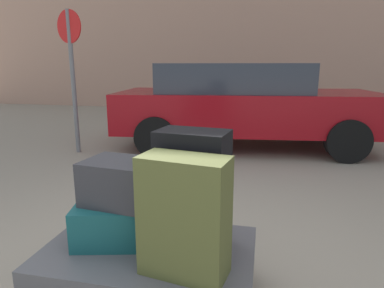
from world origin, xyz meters
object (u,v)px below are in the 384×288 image
(suitcase_olive_center, at_px, (184,217))
(bollard_kerb_near, at_px, (333,112))
(suitcase_teal_stacked_top, at_px, (123,221))
(luggage_cart, at_px, (149,258))
(suitcase_black_front_left, at_px, (193,190))
(no_parking_sign, at_px, (72,66))
(parked_car, at_px, (243,103))
(duffel_bag_charcoal_topmost_pile, at_px, (121,182))

(suitcase_olive_center, bearing_deg, bollard_kerb_near, 84.25)
(suitcase_olive_center, bearing_deg, suitcase_teal_stacked_top, 160.09)
(luggage_cart, distance_m, suitcase_teal_stacked_top, 0.27)
(luggage_cart, height_order, bollard_kerb_near, bollard_kerb_near)
(suitcase_teal_stacked_top, xyz_separation_m, suitcase_black_front_left, (0.43, 0.02, 0.23))
(suitcase_olive_center, relative_size, no_parking_sign, 0.28)
(suitcase_teal_stacked_top, bearing_deg, suitcase_olive_center, -43.17)
(suitcase_black_front_left, relative_size, bollard_kerb_near, 1.20)
(bollard_kerb_near, bearing_deg, parked_car, -124.38)
(luggage_cart, height_order, suitcase_olive_center, suitcase_olive_center)
(suitcase_teal_stacked_top, xyz_separation_m, suitcase_olive_center, (0.45, -0.26, 0.19))
(duffel_bag_charcoal_topmost_pile, relative_size, bollard_kerb_near, 0.71)
(duffel_bag_charcoal_topmost_pile, distance_m, bollard_kerb_near, 7.44)
(luggage_cart, distance_m, no_parking_sign, 4.08)
(bollard_kerb_near, bearing_deg, suitcase_teal_stacked_top, -109.46)
(duffel_bag_charcoal_topmost_pile, bearing_deg, luggage_cart, -11.55)
(suitcase_black_front_left, height_order, duffel_bag_charcoal_topmost_pile, suitcase_black_front_left)
(suitcase_teal_stacked_top, relative_size, suitcase_black_front_left, 0.79)
(luggage_cart, height_order, suitcase_teal_stacked_top, suitcase_teal_stacked_top)
(suitcase_black_front_left, relative_size, no_parking_sign, 0.31)
(duffel_bag_charcoal_topmost_pile, bearing_deg, suitcase_teal_stacked_top, 0.00)
(suitcase_teal_stacked_top, xyz_separation_m, no_parking_sign, (-2.15, 3.09, 0.92))
(parked_car, xyz_separation_m, bollard_kerb_near, (2.02, 2.96, -0.47))
(luggage_cart, relative_size, duffel_bag_charcoal_topmost_pile, 2.96)
(suitcase_olive_center, xyz_separation_m, bollard_kerb_near, (2.03, 7.27, -0.36))
(luggage_cart, height_order, parked_car, parked_car)
(parked_car, distance_m, bollard_kerb_near, 3.61)
(suitcase_olive_center, bearing_deg, no_parking_sign, 137.65)
(suitcase_teal_stacked_top, height_order, suitcase_olive_center, suitcase_olive_center)
(no_parking_sign, bearing_deg, suitcase_black_front_left, -49.92)
(luggage_cart, height_order, no_parking_sign, no_parking_sign)
(duffel_bag_charcoal_topmost_pile, height_order, parked_car, parked_car)
(bollard_kerb_near, bearing_deg, suitcase_olive_center, -105.58)
(luggage_cart, height_order, duffel_bag_charcoal_topmost_pile, duffel_bag_charcoal_topmost_pile)
(suitcase_olive_center, xyz_separation_m, no_parking_sign, (-2.60, 3.35, 0.73))
(duffel_bag_charcoal_topmost_pile, xyz_separation_m, bollard_kerb_near, (2.48, 7.01, -0.42))
(luggage_cart, xyz_separation_m, bollard_kerb_near, (2.29, 7.07, 0.02))
(suitcase_olive_center, distance_m, parked_car, 4.31)
(luggage_cart, bearing_deg, suitcase_teal_stacked_top, 161.64)
(duffel_bag_charcoal_topmost_pile, bearing_deg, bollard_kerb_near, 77.35)
(suitcase_black_front_left, bearing_deg, parked_car, 97.96)
(suitcase_olive_center, distance_m, bollard_kerb_near, 7.55)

